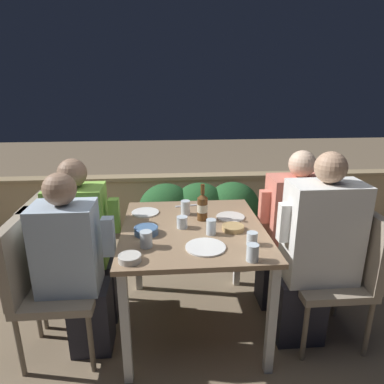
% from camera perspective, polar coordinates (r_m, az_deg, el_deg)
% --- Properties ---
extents(ground_plane, '(16.00, 16.00, 0.00)m').
position_cam_1_polar(ground_plane, '(2.67, 0.14, -20.92)').
color(ground_plane, '#847056').
extents(parapet_wall, '(9.00, 0.18, 0.65)m').
position_cam_1_polar(parapet_wall, '(3.99, -1.84, -1.63)').
color(parapet_wall, tan).
rests_on(parapet_wall, ground_plane).
extents(dining_table, '(0.93, 1.04, 0.76)m').
position_cam_1_polar(dining_table, '(2.31, 0.16, -7.96)').
color(dining_table, '#937556').
rests_on(dining_table, ground_plane).
extents(planter_hedge, '(1.17, 0.47, 0.75)m').
position_cam_1_polar(planter_hedge, '(3.34, 1.26, -4.12)').
color(planter_hedge, brown).
rests_on(planter_hedge, ground_plane).
extents(chair_left_near, '(0.47, 0.47, 0.92)m').
position_cam_1_polar(chair_left_near, '(2.34, -23.90, -12.67)').
color(chair_left_near, gray).
rests_on(chair_left_near, ground_plane).
extents(person_blue_shirt, '(0.47, 0.26, 1.19)m').
position_cam_1_polar(person_blue_shirt, '(2.25, -18.91, -11.64)').
color(person_blue_shirt, '#282833').
rests_on(person_blue_shirt, ground_plane).
extents(chair_left_far, '(0.47, 0.47, 0.92)m').
position_cam_1_polar(chair_left_far, '(2.61, -21.85, -9.10)').
color(chair_left_far, gray).
rests_on(chair_left_far, ground_plane).
extents(person_green_blouse, '(0.47, 0.26, 1.20)m').
position_cam_1_polar(person_green_blouse, '(2.53, -17.40, -7.99)').
color(person_green_blouse, '#282833').
rests_on(person_green_blouse, ground_plane).
extents(chair_right_near, '(0.47, 0.47, 0.92)m').
position_cam_1_polar(chair_right_near, '(2.47, 24.05, -10.95)').
color(chair_right_near, gray).
rests_on(chair_right_near, ground_plane).
extents(person_white_polo, '(0.51, 0.26, 1.29)m').
position_cam_1_polar(person_white_polo, '(2.34, 19.83, -9.36)').
color(person_white_polo, '#282833').
rests_on(person_white_polo, ground_plane).
extents(chair_right_far, '(0.47, 0.47, 0.92)m').
position_cam_1_polar(chair_right_far, '(2.78, 20.14, -7.17)').
color(chair_right_far, gray).
rests_on(chair_right_far, ground_plane).
extents(person_coral_top, '(0.50, 0.26, 1.22)m').
position_cam_1_polar(person_coral_top, '(2.67, 16.16, -6.26)').
color(person_coral_top, '#282833').
rests_on(person_coral_top, ground_plane).
extents(beer_bottle, '(0.07, 0.07, 0.26)m').
position_cam_1_polar(beer_bottle, '(2.35, 1.75, -2.43)').
color(beer_bottle, brown).
rests_on(beer_bottle, dining_table).
extents(plate_0, '(0.24, 0.24, 0.01)m').
position_cam_1_polar(plate_0, '(2.00, 2.27, -9.17)').
color(plate_0, white).
rests_on(plate_0, dining_table).
extents(plate_1, '(0.20, 0.20, 0.01)m').
position_cam_1_polar(plate_1, '(2.44, 6.42, -4.16)').
color(plate_1, silver).
rests_on(plate_1, dining_table).
extents(plate_2, '(0.20, 0.20, 0.01)m').
position_cam_1_polar(plate_2, '(2.52, -7.80, -3.40)').
color(plate_2, white).
rests_on(plate_2, dining_table).
extents(bowl_0, '(0.14, 0.14, 0.03)m').
position_cam_1_polar(bowl_0, '(2.24, 6.86, -5.87)').
color(bowl_0, tan).
rests_on(bowl_0, dining_table).
extents(bowl_1, '(0.12, 0.12, 0.04)m').
position_cam_1_polar(bowl_1, '(1.89, -10.34, -10.73)').
color(bowl_1, beige).
rests_on(bowl_1, dining_table).
extents(bowl_2, '(0.15, 0.15, 0.05)m').
position_cam_1_polar(bowl_2, '(2.18, -7.65, -6.30)').
color(bowl_2, '#4C709E').
rests_on(bowl_2, dining_table).
extents(glass_cup_0, '(0.07, 0.07, 0.09)m').
position_cam_1_polar(glass_cup_0, '(1.88, 10.06, -9.92)').
color(glass_cup_0, silver).
rests_on(glass_cup_0, dining_table).
extents(glass_cup_1, '(0.07, 0.07, 0.10)m').
position_cam_1_polar(glass_cup_1, '(2.46, -1.10, -2.63)').
color(glass_cup_1, silver).
rests_on(glass_cup_1, dining_table).
extents(glass_cup_2, '(0.06, 0.06, 0.10)m').
position_cam_1_polar(glass_cup_2, '(2.16, 3.21, -5.83)').
color(glass_cup_2, silver).
rests_on(glass_cup_2, dining_table).
extents(glass_cup_3, '(0.07, 0.07, 0.08)m').
position_cam_1_polar(glass_cup_3, '(2.06, 9.97, -7.65)').
color(glass_cup_3, silver).
rests_on(glass_cup_3, dining_table).
extents(glass_cup_4, '(0.07, 0.07, 0.10)m').
position_cam_1_polar(glass_cup_4, '(2.01, -7.65, -7.80)').
color(glass_cup_4, silver).
rests_on(glass_cup_4, dining_table).
extents(glass_cup_5, '(0.07, 0.07, 0.08)m').
position_cam_1_polar(glass_cup_5, '(2.25, -1.66, -5.05)').
color(glass_cup_5, silver).
rests_on(glass_cup_5, dining_table).
extents(fork_0, '(0.17, 0.05, 0.01)m').
position_cam_1_polar(fork_0, '(2.63, -0.98, -2.32)').
color(fork_0, silver).
rests_on(fork_0, dining_table).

